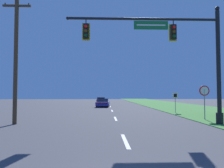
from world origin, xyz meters
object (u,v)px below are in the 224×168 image
Objects in this scene: far_car at (101,100)px; utility_pole_near at (16,55)px; car_ahead at (103,103)px; route_sign_post at (175,98)px; stop_sign at (204,95)px; signal_mast at (180,52)px.

utility_pole_near is at bearing -98.35° from far_car.
car_ahead is 20.01m from utility_pole_near.
car_ahead is 13.32m from route_sign_post.
car_ahead is at bearing 73.95° from utility_pole_near.
car_ahead is at bearing 123.99° from route_sign_post.
utility_pole_near is (-13.10, -1.91, 2.55)m from stop_sign.
stop_sign is at bearing 42.66° from signal_mast.
route_sign_post is at bearing 74.17° from signal_mast.
signal_mast is 4.49m from stop_sign.
car_ahead and far_car have the same top height.
utility_pole_near reaches higher than far_car.
far_car is (-5.61, 33.72, -4.00)m from signal_mast.
signal_mast reaches higher than far_car.
signal_mast is 9.23m from route_sign_post.
route_sign_post is at bearing -56.01° from car_ahead.
car_ahead is (-5.05, 19.39, -3.99)m from signal_mast.
signal_mast reaches higher than route_sign_post.
signal_mast is 1.16× the size of utility_pole_near.
car_ahead is 14.34m from far_car.
signal_mast is at bearing -2.78° from utility_pole_near.
car_ahead is at bearing 114.32° from stop_sign.
signal_mast is at bearing -80.56° from far_car.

